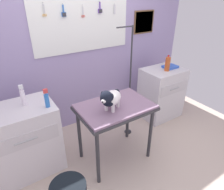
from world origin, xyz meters
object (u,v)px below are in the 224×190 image
Objects in this scene: grooming_arm at (129,89)px; counter_left at (24,140)px; grooming_table at (115,112)px; cabinet_right at (161,93)px; dog at (110,98)px; spray_bottle_tall at (47,99)px; soda_bottle at (168,64)px.

counter_left is (-1.49, 0.11, -0.33)m from grooming_arm.
cabinet_right is (1.27, 0.44, -0.29)m from grooming_table.
grooming_arm is at bearing -171.74° from cabinet_right.
counter_left is at bearing 151.79° from dog.
counter_left is 2.30m from cabinet_right.
grooming_arm is 1.87× the size of counter_left.
grooming_arm is 1.20m from spray_bottle_tall.
cabinet_right is 4.04× the size of spray_bottle_tall.
spray_bottle_tall is at bearing -178.00° from grooming_arm.
grooming_table is 0.81m from spray_bottle_tall.
cabinet_right is (0.81, 0.12, -0.33)m from grooming_arm.
grooming_table is 1.02× the size of counter_left.
counter_left is at bearing 157.14° from grooming_table.
soda_bottle reaches higher than dog.
spray_bottle_tall is (-0.61, 0.35, 0.01)m from dog.
grooming_arm is 4.43× the size of dog.
dog is 1.45× the size of soda_bottle.
cabinet_right is 3.42× the size of soda_bottle.
grooming_table is 1.38m from cabinet_right.
grooming_arm is 1.53m from counter_left.
grooming_table is 1.02× the size of cabinet_right.
spray_bottle_tall is at bearing -175.44° from cabinet_right.
cabinet_right is 2.06m from spray_bottle_tall.
spray_bottle_tall reaches higher than cabinet_right.
grooming_table is 0.54× the size of grooming_arm.
cabinet_right is at bearing 0.26° from counter_left.
dog is 1.43m from soda_bottle.
dog is 0.70m from spray_bottle_tall.
grooming_arm is 0.83m from soda_bottle.
grooming_arm is at bearing -176.20° from soda_bottle.
grooming_arm reaches higher than counter_left.
soda_bottle is (-0.01, -0.06, 0.56)m from cabinet_right.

